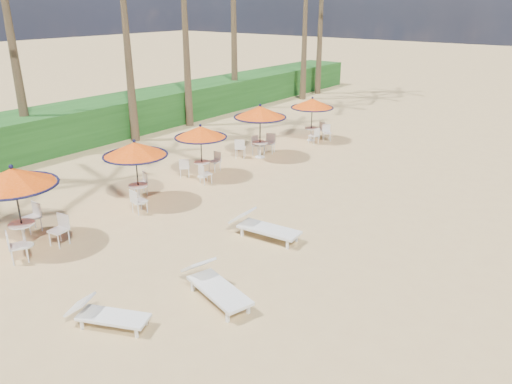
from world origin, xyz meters
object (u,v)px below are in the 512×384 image
at_px(station_2, 201,139).
at_px(station_4, 314,109).
at_px(lounger_mid, 214,284).
at_px(lounger_near, 105,314).
at_px(station_3, 259,118).
at_px(lounger_far, 262,226).
at_px(station_1, 136,155).
at_px(station_0, 17,187).

height_order(station_2, station_4, station_4).
relative_size(station_4, lounger_mid, 0.96).
relative_size(lounger_near, lounger_mid, 0.81).
relative_size(station_3, lounger_near, 1.29).
xyz_separation_m(lounger_near, lounger_far, (0.09, 5.47, 0.06)).
bearing_deg(lounger_mid, station_3, 138.19).
xyz_separation_m(station_3, lounger_far, (4.93, -6.38, -1.39)).
bearing_deg(lounger_mid, lounger_far, 123.85).
xyz_separation_m(station_1, lounger_mid, (5.95, -2.80, -1.36)).
distance_m(station_2, lounger_far, 5.98).
bearing_deg(station_1, station_0, -90.38).
relative_size(station_4, lounger_far, 0.99).
distance_m(station_3, station_4, 3.85).
relative_size(station_0, lounger_near, 1.31).
relative_size(station_4, lounger_near, 1.18).
bearing_deg(station_0, station_1, 89.62).
bearing_deg(station_3, station_2, -92.97).
relative_size(station_2, lounger_far, 0.96).
xyz_separation_m(station_4, lounger_near, (4.43, -15.68, -1.30)).
bearing_deg(station_0, lounger_mid, 11.95).
bearing_deg(station_2, lounger_far, -29.36).
xyz_separation_m(station_1, station_3, (0.01, 6.82, 0.03)).
xyz_separation_m(station_2, lounger_mid, (6.12, -6.11, -1.19)).
distance_m(station_0, station_1, 4.06).
xyz_separation_m(lounger_near, lounger_mid, (1.10, 2.23, 0.07)).
xyz_separation_m(station_4, lounger_mid, (5.53, -13.45, -1.23)).
height_order(station_2, station_3, station_3).
bearing_deg(station_0, lounger_near, -11.16).
height_order(station_1, station_4, station_1).
xyz_separation_m(station_1, lounger_far, (4.94, 0.44, -1.36)).
distance_m(station_4, lounger_mid, 14.59).
xyz_separation_m(station_4, lounger_far, (4.52, -10.21, -1.23)).
bearing_deg(lounger_far, station_0, -143.35).
relative_size(station_0, station_3, 1.02).
xyz_separation_m(station_0, station_2, (-0.14, 7.38, -0.22)).
distance_m(station_2, station_3, 3.52).
height_order(lounger_mid, lounger_far, lounger_mid).
bearing_deg(station_4, station_0, -91.75).
height_order(station_1, station_2, station_1).
distance_m(station_1, lounger_far, 5.14).
bearing_deg(lounger_near, lounger_mid, 39.74).
height_order(station_3, station_4, station_3).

